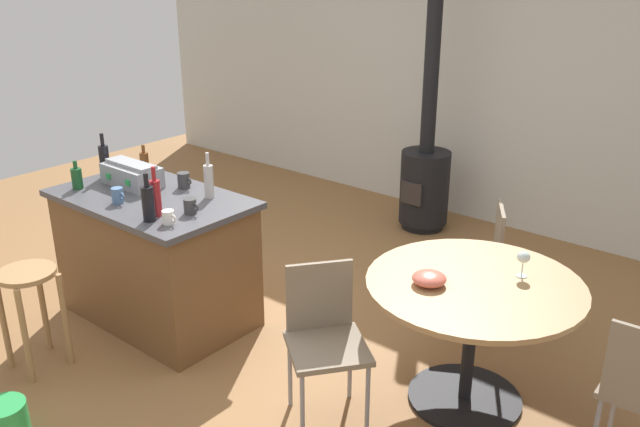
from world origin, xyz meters
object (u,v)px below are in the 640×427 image
(toolbox, at_px, (132,174))
(bottle_3, at_px, (156,197))
(bottle_2, at_px, (105,161))
(cup_2, at_px, (169,217))
(wine_glass, at_px, (523,258))
(bottle_0, at_px, (209,180))
(kitchen_island, at_px, (156,257))
(wooden_stool, at_px, (30,297))
(folding_chair_near, at_px, (324,333))
(wood_stove, at_px, (426,168))
(cup_1, at_px, (190,206))
(bottle_5, at_px, (148,203))
(bottle_1, at_px, (77,178))
(cup_3, at_px, (184,180))
(serving_bowl, at_px, (429,278))
(bottle_4, at_px, (144,162))
(dining_table, at_px, (472,310))
(plastic_bucket, at_px, (6,420))
(cup_0, at_px, (118,195))
(folding_chair_left, at_px, (478,257))

(toolbox, height_order, bottle_3, bottle_3)
(bottle_2, bearing_deg, cup_2, -14.82)
(bottle_3, relative_size, wine_glass, 2.12)
(bottle_0, relative_size, bottle_3, 0.98)
(kitchen_island, xyz_separation_m, wooden_stool, (-0.09, -0.84, 0.02))
(folding_chair_near, distance_m, bottle_2, 2.15)
(wood_stove, distance_m, cup_1, 2.61)
(cup_2, bearing_deg, wine_glass, 28.38)
(cup_1, bearing_deg, bottle_5, -112.52)
(kitchen_island, xyz_separation_m, bottle_5, (0.35, -0.27, 0.55))
(bottle_1, distance_m, cup_3, 0.71)
(bottle_3, relative_size, cup_3, 2.57)
(cup_1, height_order, serving_bowl, cup_1)
(bottle_3, bearing_deg, bottle_4, 147.73)
(dining_table, bearing_deg, cup_2, -155.58)
(toolbox, bearing_deg, bottle_5, -28.01)
(plastic_bucket, bearing_deg, cup_2, 84.85)
(cup_0, bearing_deg, kitchen_island, 77.14)
(folding_chair_near, bearing_deg, folding_chair_left, 82.61)
(folding_chair_left, height_order, bottle_0, bottle_0)
(cup_0, xyz_separation_m, cup_1, (0.49, 0.17, -0.00))
(cup_2, xyz_separation_m, serving_bowl, (1.42, 0.55, -0.15))
(toolbox, bearing_deg, plastic_bucket, -64.42)
(wooden_stool, distance_m, folding_chair_near, 1.79)
(wooden_stool, xyz_separation_m, bottle_5, (0.44, 0.57, 0.53))
(bottle_1, distance_m, bottle_3, 0.81)
(folding_chair_left, bearing_deg, toolbox, -148.39)
(bottle_4, height_order, wine_glass, bottle_4)
(bottle_0, distance_m, plastic_bucket, 1.77)
(wood_stove, height_order, wine_glass, wood_stove)
(cup_3, distance_m, wine_glass, 2.24)
(toolbox, relative_size, cup_1, 3.74)
(toolbox, distance_m, wine_glass, 2.59)
(bottle_2, height_order, bottle_3, bottle_2)
(wooden_stool, bearing_deg, kitchen_island, 83.98)
(folding_chair_near, distance_m, bottle_1, 2.08)
(bottle_3, xyz_separation_m, cup_1, (0.13, 0.15, -0.07))
(toolbox, relative_size, bottle_2, 1.35)
(wood_stove, distance_m, bottle_5, 2.85)
(serving_bowl, bearing_deg, cup_3, -177.72)
(bottle_4, bearing_deg, bottle_5, -35.30)
(bottle_4, bearing_deg, bottle_3, -32.27)
(wood_stove, distance_m, bottle_0, 2.37)
(wooden_stool, xyz_separation_m, dining_table, (2.17, 1.34, 0.10))
(folding_chair_left, height_order, wood_stove, wood_stove)
(bottle_3, relative_size, cup_1, 2.67)
(folding_chair_left, xyz_separation_m, bottle_4, (-2.14, -1.00, 0.46))
(bottle_0, bearing_deg, wood_stove, 84.47)
(folding_chair_near, distance_m, cup_0, 1.65)
(wood_stove, bearing_deg, kitchen_island, -102.08)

